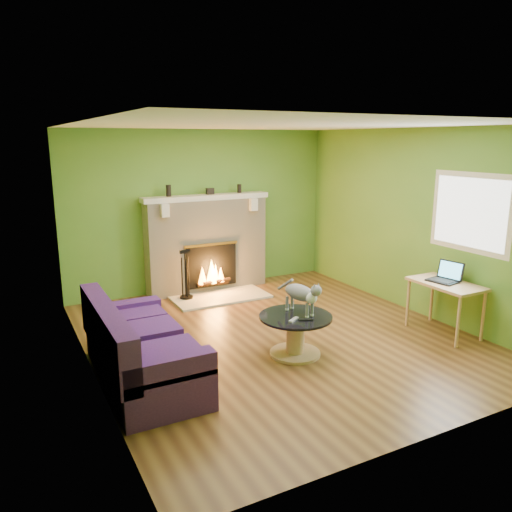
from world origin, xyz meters
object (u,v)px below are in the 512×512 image
Objects in this scene: sofa at (138,351)px; cat at (300,296)px; desk at (446,289)px; coffee_table at (295,332)px.

cat reaches higher than sofa.
cat is at bearing 169.24° from desk.
cat reaches higher than desk.
sofa reaches higher than desk.
sofa is at bearing 172.00° from desk.
cat is at bearing 32.01° from coffee_table.
desk is (2.04, -0.32, 0.32)m from coffee_table.
desk reaches higher than coffee_table.
coffee_table is at bearing -160.29° from cat.
cat is (0.08, 0.05, 0.41)m from coffee_table.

